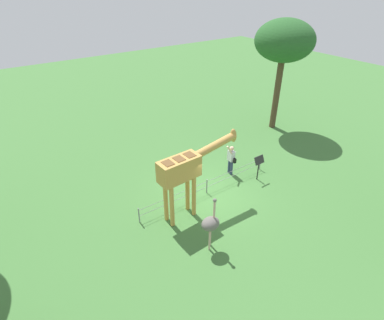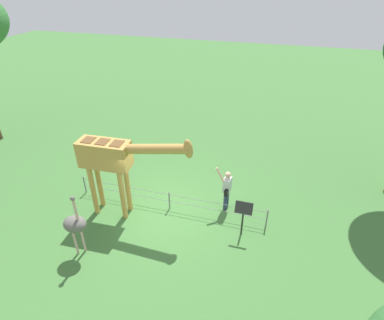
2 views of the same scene
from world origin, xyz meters
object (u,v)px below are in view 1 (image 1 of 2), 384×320
Objects in this scene: giraffe at (186,169)px; visitor at (231,158)px; info_sign at (259,163)px; ostrich at (211,224)px; tree_northeast at (284,42)px.

visitor is (3.57, 1.27, -1.37)m from giraffe.
giraffe reaches higher than info_sign.
ostrich is at bearing -139.68° from visitor.
info_sign is (4.68, 2.16, -0.23)m from ostrich.
tree_northeast reaches higher than giraffe.
giraffe is 2.37m from ostrich.
tree_northeast reaches higher than ostrich.
giraffe is at bearing -160.48° from visitor.
ostrich is 0.33× the size of tree_northeast.
info_sign is at bearing -144.16° from tree_northeast.
info_sign is (4.33, 0.09, -1.32)m from giraffe.
giraffe is 4.03m from visitor.
info_sign is at bearing 24.72° from ostrich.
ostrich reaches higher than info_sign.
giraffe is 10.86m from tree_northeast.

